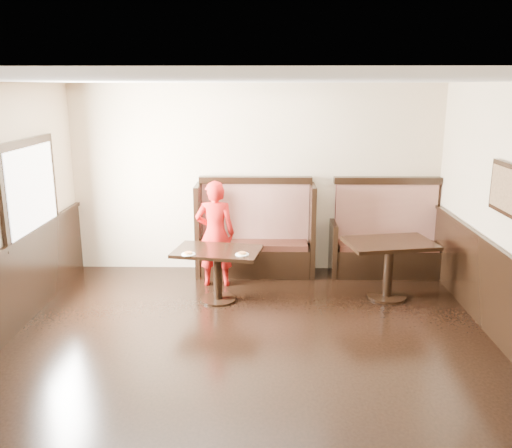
{
  "coord_description": "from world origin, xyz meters",
  "views": [
    {
      "loc": [
        0.17,
        -4.52,
        2.77
      ],
      "look_at": [
        0.03,
        2.35,
        1.0
      ],
      "focal_mm": 38.0,
      "sensor_mm": 36.0,
      "label": 1
    }
  ],
  "objects_px": {
    "child": "(215,234)",
    "table_main": "(217,262)",
    "booth_main": "(255,239)",
    "booth_neighbor": "(386,243)",
    "table_neighbor": "(389,256)"
  },
  "relations": [
    {
      "from": "booth_neighbor",
      "to": "child",
      "type": "bearing_deg",
      "value": -167.8
    },
    {
      "from": "table_neighbor",
      "to": "child",
      "type": "xyz_separation_m",
      "value": [
        -2.34,
        0.43,
        0.17
      ]
    },
    {
      "from": "table_main",
      "to": "table_neighbor",
      "type": "xyz_separation_m",
      "value": [
        2.26,
        0.15,
        0.05
      ]
    },
    {
      "from": "booth_neighbor",
      "to": "child",
      "type": "height_order",
      "value": "child"
    },
    {
      "from": "booth_main",
      "to": "table_neighbor",
      "type": "bearing_deg",
      "value": -28.58
    },
    {
      "from": "child",
      "to": "table_main",
      "type": "bearing_deg",
      "value": 96.38
    },
    {
      "from": "booth_main",
      "to": "table_main",
      "type": "distance_m",
      "value": 1.22
    },
    {
      "from": "table_main",
      "to": "table_neighbor",
      "type": "distance_m",
      "value": 2.26
    },
    {
      "from": "child",
      "to": "booth_neighbor",
      "type": "bearing_deg",
      "value": -169.14
    },
    {
      "from": "table_main",
      "to": "table_neighbor",
      "type": "relative_size",
      "value": 0.96
    },
    {
      "from": "booth_neighbor",
      "to": "table_main",
      "type": "bearing_deg",
      "value": -155.11
    },
    {
      "from": "booth_main",
      "to": "table_neighbor",
      "type": "xyz_separation_m",
      "value": [
        1.79,
        -0.97,
        0.06
      ]
    },
    {
      "from": "booth_main",
      "to": "table_neighbor",
      "type": "height_order",
      "value": "booth_main"
    },
    {
      "from": "booth_neighbor",
      "to": "table_neighbor",
      "type": "height_order",
      "value": "booth_neighbor"
    },
    {
      "from": "booth_main",
      "to": "booth_neighbor",
      "type": "bearing_deg",
      "value": -0.05
    }
  ]
}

